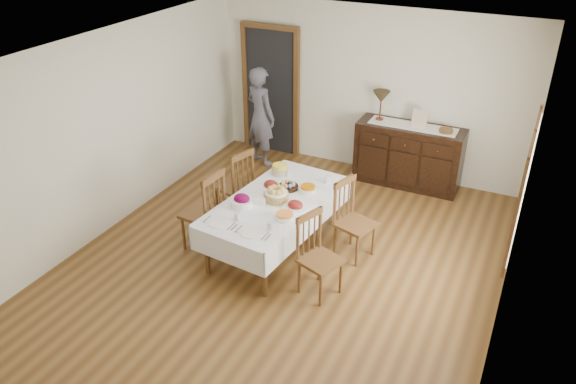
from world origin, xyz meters
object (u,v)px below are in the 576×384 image
at_px(chair_left_far, 236,184).
at_px(chair_right_far, 352,218).
at_px(dining_table, 276,206).
at_px(sideboard, 408,155).
at_px(person, 261,113).
at_px(chair_right_near, 317,254).
at_px(table_lamp, 381,98).
at_px(chair_left_near, 206,210).

xyz_separation_m(chair_left_far, chair_right_far, (1.74, -0.15, -0.01)).
height_order(dining_table, chair_left_far, chair_left_far).
bearing_deg(sideboard, person, -172.83).
height_order(chair_right_near, person, person).
height_order(chair_right_far, table_lamp, table_lamp).
bearing_deg(sideboard, chair_right_far, -93.15).
bearing_deg(chair_right_near, table_lamp, 25.85).
height_order(chair_right_near, table_lamp, table_lamp).
bearing_deg(chair_left_far, dining_table, 77.08).
distance_m(person, table_lamp, 1.96).
distance_m(chair_left_far, sideboard, 2.74).
distance_m(chair_right_near, table_lamp, 3.19).
height_order(dining_table, chair_right_near, chair_right_near).
relative_size(chair_left_near, chair_right_far, 1.08).
height_order(dining_table, person, person).
relative_size(chair_left_near, sideboard, 0.69).
xyz_separation_m(dining_table, chair_left_near, (-0.79, -0.37, -0.07)).
bearing_deg(chair_left_far, sideboard, 153.05).
distance_m(dining_table, table_lamp, 2.65).
distance_m(chair_right_far, sideboard, 2.17).
xyz_separation_m(chair_left_near, sideboard, (1.80, 2.84, -0.07)).
bearing_deg(chair_right_far, sideboard, 14.02).
height_order(chair_right_far, sideboard, chair_right_far).
bearing_deg(person, chair_left_near, 125.70).
bearing_deg(table_lamp, sideboard, -3.95).
bearing_deg(table_lamp, dining_table, -101.42).
xyz_separation_m(dining_table, table_lamp, (0.51, 2.51, 0.69)).
distance_m(chair_left_near, person, 2.63).
bearing_deg(table_lamp, chair_right_near, -84.45).
relative_size(chair_right_near, person, 0.57).
xyz_separation_m(sideboard, table_lamp, (-0.51, 0.04, 0.83)).
relative_size(chair_left_far, table_lamp, 2.24).
relative_size(chair_left_near, table_lamp, 2.38).
height_order(chair_left_near, person, person).
bearing_deg(person, sideboard, -150.13).
bearing_deg(chair_right_far, chair_left_near, 128.97).
bearing_deg(chair_right_far, dining_table, 125.80).
distance_m(chair_right_near, person, 3.52).
relative_size(chair_left_far, sideboard, 0.65).
bearing_deg(person, chair_right_near, 151.21).
distance_m(dining_table, chair_left_far, 0.96).
distance_m(dining_table, sideboard, 2.68).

